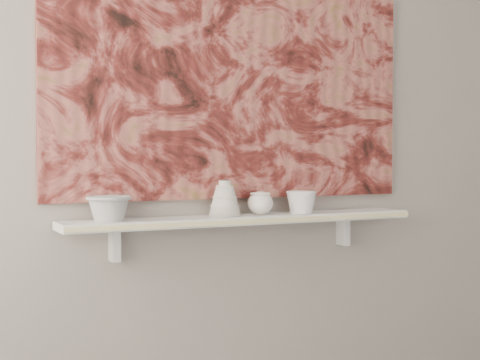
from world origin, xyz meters
TOP-DOWN VIEW (x-y plane):
  - wall_back at (0.00, 1.60)m, footprint 3.60×0.00m
  - shelf at (0.00, 1.51)m, footprint 1.40×0.18m
  - shelf_stripe at (0.00, 1.41)m, footprint 1.40×0.01m
  - bracket_left at (-0.49, 1.57)m, footprint 0.03×0.06m
  - bracket_right at (0.49, 1.57)m, footprint 0.03×0.06m
  - painting at (0.00, 1.59)m, footprint 1.50×0.02m
  - house_motif at (0.45, 1.57)m, footprint 0.09×0.00m
  - bowl_grey at (-0.53, 1.51)m, footprint 0.20×0.20m
  - cup_cream at (0.06, 1.51)m, footprint 0.11×0.11m
  - bell_vessel at (-0.09, 1.51)m, footprint 0.13×0.13m
  - bowl_white at (0.24, 1.51)m, footprint 0.14×0.14m

SIDE VIEW (x-z plane):
  - bracket_left at x=-0.49m, z-range 0.78..0.90m
  - bracket_right at x=0.49m, z-range 0.78..0.90m
  - shelf at x=0.00m, z-range 0.90..0.93m
  - shelf_stripe at x=0.00m, z-range 0.91..0.92m
  - bowl_white at x=0.24m, z-range 0.93..1.02m
  - cup_cream at x=0.06m, z-range 0.93..1.02m
  - bowl_grey at x=-0.53m, z-range 0.93..1.02m
  - bell_vessel at x=-0.09m, z-range 0.93..1.06m
  - house_motif at x=0.45m, z-range 1.19..1.27m
  - wall_back at x=0.00m, z-range -0.45..3.15m
  - painting at x=0.00m, z-range 0.99..2.09m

